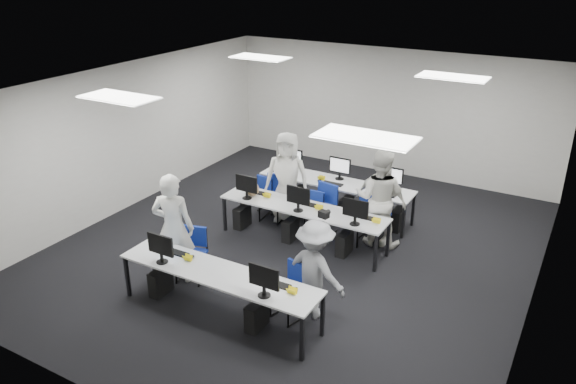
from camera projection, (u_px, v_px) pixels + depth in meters
The scene contains 23 objects.
room at pixel (298, 171), 9.74m from camera, with size 9.00×9.02×3.00m.
ceiling_panels at pixel (299, 86), 9.16m from camera, with size 5.20×4.60×0.02m.
desk_front at pixel (218, 275), 8.15m from camera, with size 3.20×0.70×0.73m.
desk_mid at pixel (303, 210), 10.23m from camera, with size 3.20×0.70×0.73m.
desk_back at pixel (336, 184), 11.34m from camera, with size 3.20×0.70×0.73m.
equipment_front at pixel (208, 291), 8.35m from camera, with size 2.51×0.41×1.19m.
equipment_mid at pixel (293, 223), 10.43m from camera, with size 2.91×0.41×1.19m.
equipment_back at pixel (344, 200), 11.40m from camera, with size 2.91×0.41×1.19m.
chair_0 at pixel (192, 263), 9.25m from camera, with size 0.53×0.56×0.87m.
chair_1 at pixel (290, 301), 8.28m from camera, with size 0.51×0.54×0.84m.
chair_2 at pixel (274, 206), 11.32m from camera, with size 0.49×0.52×0.91m.
chair_3 at pixel (321, 218), 10.76m from camera, with size 0.56×0.59×0.96m.
chair_4 at pixel (368, 230), 10.38m from camera, with size 0.55×0.57×0.86m.
chair_5 at pixel (270, 199), 11.72m from camera, with size 0.44×0.47×0.81m.
chair_6 at pixel (318, 214), 11.01m from camera, with size 0.43×0.46×0.83m.
chair_7 at pixel (374, 224), 10.56m from camera, with size 0.53×0.56×0.93m.
handbag at pixel (252, 188), 10.65m from camera, with size 0.37×0.24×0.30m, color #91714B.
student_0 at pixel (173, 228), 8.98m from camera, with size 0.68×0.45×1.87m, color silver.
student_1 at pixel (379, 198), 10.14m from camera, with size 0.88×0.69×1.82m, color silver.
student_2 at pixel (287, 177), 11.07m from camera, with size 0.89×0.58×1.83m, color silver.
student_3 at pixel (381, 200), 10.22m from camera, with size 0.98×0.41×1.67m, color silver.
photographer at pixel (315, 270), 8.12m from camera, with size 1.00×0.57×1.54m, color slate.
dslr_camera at pixel (324, 214), 7.92m from camera, with size 0.14×0.18×0.10m, color black.
Camera 1 is at (4.35, -7.99, 5.01)m, focal length 35.00 mm.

